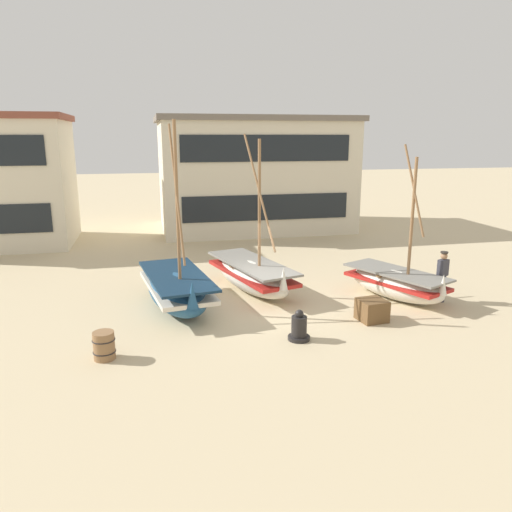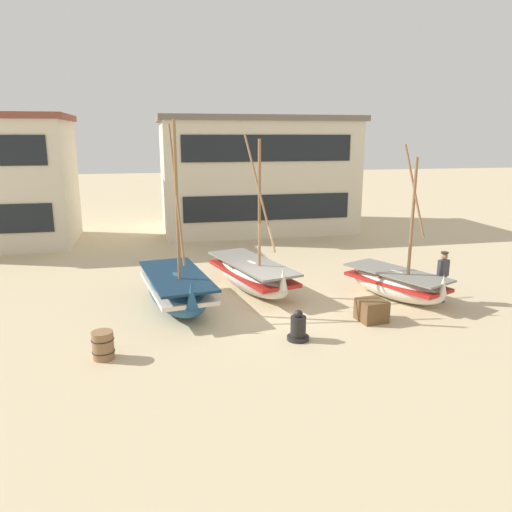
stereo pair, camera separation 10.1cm
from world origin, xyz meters
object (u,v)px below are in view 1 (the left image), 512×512
at_px(fishing_boat_centre_large, 177,289).
at_px(harbor_building_main, 253,173).
at_px(fishing_boat_far_right, 252,275).
at_px(cargo_crate, 372,310).
at_px(fisherman_by_hull, 442,277).
at_px(capstan_winch, 299,328).
at_px(fishing_boat_near_left, 396,283).
at_px(wooden_barrel, 104,346).

relative_size(fishing_boat_centre_large, harbor_building_main, 0.53).
xyz_separation_m(fishing_boat_far_right, cargo_crate, (2.84, -3.59, -0.27)).
height_order(fisherman_by_hull, capstan_winch, fisherman_by_hull).
bearing_deg(cargo_crate, fishing_boat_near_left, 45.55).
height_order(capstan_winch, harbor_building_main, harbor_building_main).
xyz_separation_m(fishing_boat_centre_large, fishing_boat_far_right, (2.68, 1.17, -0.03)).
relative_size(fishing_boat_far_right, wooden_barrel, 7.70).
bearing_deg(fishing_boat_near_left, fisherman_by_hull, -25.68).
bearing_deg(capstan_winch, fishing_boat_centre_large, 132.28).
distance_m(fishing_boat_near_left, cargo_crate, 2.42).
xyz_separation_m(fishing_boat_near_left, capstan_winch, (-4.21, -2.60, -0.21)).
height_order(fishing_boat_near_left, cargo_crate, fishing_boat_near_left).
xyz_separation_m(fishing_boat_far_right, fisherman_by_hull, (5.82, -2.49, 0.25)).
xyz_separation_m(capstan_winch, harbor_building_main, (2.37, 16.59, 2.87)).
bearing_deg(fishing_boat_centre_large, wooden_barrel, -120.51).
bearing_deg(cargo_crate, harbor_building_main, 90.57).
bearing_deg(capstan_winch, fishing_boat_far_right, 94.07).
xyz_separation_m(fishing_boat_near_left, wooden_barrel, (-9.21, -2.69, -0.19)).
relative_size(fishing_boat_far_right, fisherman_by_hull, 3.20).
distance_m(fisherman_by_hull, wooden_barrel, 10.71).
bearing_deg(fishing_boat_far_right, wooden_barrel, -135.74).
bearing_deg(fishing_boat_near_left, harbor_building_main, 97.52).
xyz_separation_m(wooden_barrel, cargo_crate, (7.52, 0.97, -0.03)).
bearing_deg(capstan_winch, cargo_crate, 19.24).
xyz_separation_m(cargo_crate, harbor_building_main, (-0.16, 15.71, 2.88)).
bearing_deg(wooden_barrel, harbor_building_main, 66.17).
bearing_deg(fisherman_by_hull, fishing_boat_centre_large, 171.21).
xyz_separation_m(fishing_boat_far_right, wooden_barrel, (-4.68, -4.56, -0.24)).
bearing_deg(capstan_winch, fisherman_by_hull, 19.83).
distance_m(fishing_boat_centre_large, cargo_crate, 6.04).
height_order(fisherman_by_hull, wooden_barrel, fisherman_by_hull).
bearing_deg(wooden_barrel, capstan_winch, 0.98).
distance_m(fishing_boat_centre_large, capstan_winch, 4.47).
distance_m(cargo_crate, harbor_building_main, 15.97).
distance_m(fishing_boat_near_left, wooden_barrel, 9.59).
height_order(fishing_boat_near_left, fisherman_by_hull, fishing_boat_near_left).
xyz_separation_m(fishing_boat_near_left, fishing_boat_far_right, (-4.53, 1.87, 0.05)).
bearing_deg(fishing_boat_centre_large, cargo_crate, -23.63).
xyz_separation_m(fisherman_by_hull, harbor_building_main, (-3.13, 14.60, 2.36)).
relative_size(fishing_boat_far_right, capstan_winch, 6.39).
bearing_deg(harbor_building_main, capstan_winch, -98.13).
relative_size(fishing_boat_near_left, fisherman_by_hull, 3.01).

